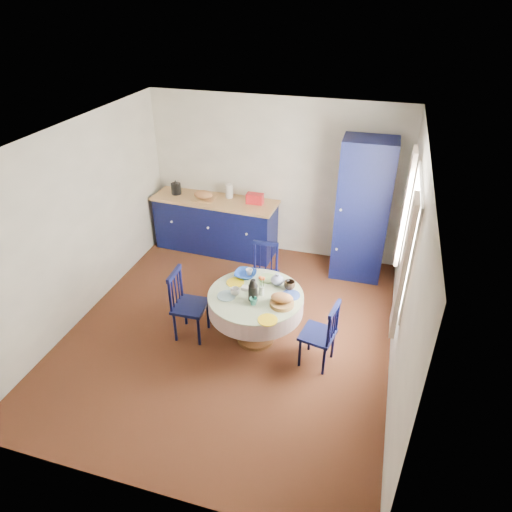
% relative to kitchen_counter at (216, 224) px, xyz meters
% --- Properties ---
extents(floor, '(4.50, 4.50, 0.00)m').
position_rel_kitchen_counter_xyz_m(floor, '(0.92, -1.96, -0.47)').
color(floor, black).
rests_on(floor, ground).
extents(ceiling, '(4.50, 4.50, 0.00)m').
position_rel_kitchen_counter_xyz_m(ceiling, '(0.92, -1.96, 2.03)').
color(ceiling, white).
rests_on(ceiling, wall_back).
extents(wall_back, '(4.00, 0.02, 2.50)m').
position_rel_kitchen_counter_xyz_m(wall_back, '(0.92, 0.29, 0.78)').
color(wall_back, beige).
rests_on(wall_back, floor).
extents(wall_left, '(0.02, 4.50, 2.50)m').
position_rel_kitchen_counter_xyz_m(wall_left, '(-1.08, -1.96, 0.78)').
color(wall_left, beige).
rests_on(wall_left, floor).
extents(wall_right, '(0.02, 4.50, 2.50)m').
position_rel_kitchen_counter_xyz_m(wall_right, '(2.92, -1.96, 0.78)').
color(wall_right, beige).
rests_on(wall_right, floor).
extents(window, '(0.10, 1.74, 1.45)m').
position_rel_kitchen_counter_xyz_m(window, '(2.87, -1.66, 1.06)').
color(window, white).
rests_on(window, wall_right).
extents(kitchen_counter, '(2.05, 0.73, 1.14)m').
position_rel_kitchen_counter_xyz_m(kitchen_counter, '(0.00, 0.00, 0.00)').
color(kitchen_counter, black).
rests_on(kitchen_counter, floor).
extents(pantry_cabinet, '(0.75, 0.55, 2.11)m').
position_rel_kitchen_counter_xyz_m(pantry_cabinet, '(2.32, -0.11, 0.59)').
color(pantry_cabinet, black).
rests_on(pantry_cabinet, floor).
extents(dining_table, '(1.14, 1.14, 0.97)m').
position_rel_kitchen_counter_xyz_m(dining_table, '(1.29, -2.01, 0.11)').
color(dining_table, '#513017').
rests_on(dining_table, floor).
extents(chair_left, '(0.40, 0.42, 0.92)m').
position_rel_kitchen_counter_xyz_m(chair_left, '(0.43, -2.15, -0.00)').
color(chair_left, black).
rests_on(chair_left, floor).
extents(chair_far, '(0.40, 0.38, 0.87)m').
position_rel_kitchen_counter_xyz_m(chair_far, '(1.14, -1.17, -0.03)').
color(chair_far, black).
rests_on(chair_far, floor).
extents(chair_right, '(0.43, 0.45, 0.86)m').
position_rel_kitchen_counter_xyz_m(chair_right, '(2.11, -2.20, -0.03)').
color(chair_right, black).
rests_on(chair_right, floor).
extents(mug_a, '(0.11, 0.11, 0.09)m').
position_rel_kitchen_counter_xyz_m(mug_a, '(1.04, -2.08, 0.27)').
color(mug_a, silver).
rests_on(mug_a, dining_table).
extents(mug_b, '(0.09, 0.09, 0.09)m').
position_rel_kitchen_counter_xyz_m(mug_b, '(1.31, -2.21, 0.27)').
color(mug_b, '#2F7F71').
rests_on(mug_b, dining_table).
extents(mug_c, '(0.14, 0.14, 0.11)m').
position_rel_kitchen_counter_xyz_m(mug_c, '(1.63, -1.79, 0.28)').
color(mug_c, black).
rests_on(mug_c, dining_table).
extents(mug_d, '(0.09, 0.09, 0.08)m').
position_rel_kitchen_counter_xyz_m(mug_d, '(1.08, -1.63, 0.26)').
color(mug_d, silver).
rests_on(mug_d, dining_table).
extents(cobalt_bowl, '(0.27, 0.27, 0.07)m').
position_rel_kitchen_counter_xyz_m(cobalt_bowl, '(1.05, -1.68, 0.26)').
color(cobalt_bowl, navy).
rests_on(cobalt_bowl, dining_table).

